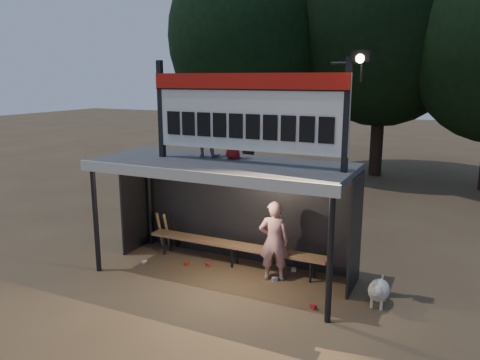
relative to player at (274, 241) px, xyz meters
name	(u,v)px	position (x,y,z in m)	size (l,w,h in m)	color
ground	(223,275)	(-1.00, -0.25, -0.80)	(80.00, 80.00, 0.00)	#503C28
player	(274,241)	(0.00, 0.00, 0.00)	(0.58, 0.38, 1.59)	white
child_a	(207,127)	(-1.54, 0.15, 2.12)	(0.58, 0.45, 1.20)	gray
child_b	(233,136)	(-0.95, 0.14, 1.98)	(0.45, 0.29, 0.91)	#A2191C
dugout_shelter	(227,183)	(-1.00, 0.00, 1.05)	(5.10, 2.08, 2.32)	#414143
scoreboard_assembly	(248,109)	(-0.44, -0.26, 2.53)	(4.10, 0.27, 1.99)	black
bench	(234,246)	(-1.00, 0.30, -0.36)	(4.00, 0.35, 0.48)	#956C46
tree_left	(249,36)	(-5.00, 9.75, 4.72)	(6.46, 6.46, 9.27)	black
tree_mid	(384,17)	(0.00, 11.25, 5.37)	(7.22, 7.22, 10.36)	black
dog	(379,290)	(2.04, -0.22, -0.52)	(0.36, 0.81, 0.49)	beige
bats	(167,230)	(-2.88, 0.57, -0.37)	(0.49, 0.33, 0.84)	#A3784C
litter	(241,274)	(-0.65, -0.13, -0.76)	(3.95, 1.46, 0.08)	#AC1D1D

